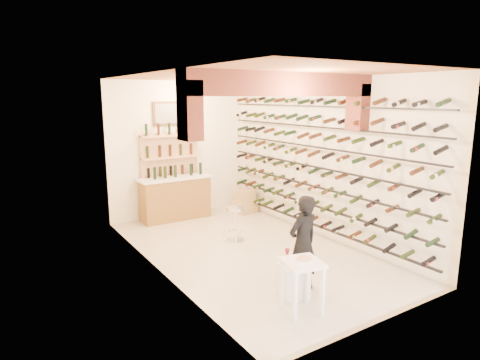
% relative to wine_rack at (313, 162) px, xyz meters
% --- Properties ---
extents(ground, '(6.00, 6.00, 0.00)m').
position_rel_wine_rack_xyz_m(ground, '(-1.53, 0.00, -1.55)').
color(ground, beige).
rests_on(ground, ground).
extents(room_shell, '(3.52, 6.02, 3.21)m').
position_rel_wine_rack_xyz_m(room_shell, '(-1.53, -0.26, 0.70)').
color(room_shell, white).
rests_on(room_shell, ground).
extents(wine_rack, '(0.32, 5.70, 2.56)m').
position_rel_wine_rack_xyz_m(wine_rack, '(0.00, 0.00, 0.00)').
color(wine_rack, black).
rests_on(wine_rack, ground).
extents(back_counter, '(1.70, 0.62, 1.29)m').
position_rel_wine_rack_xyz_m(back_counter, '(-1.83, 2.65, -1.02)').
color(back_counter, olive).
rests_on(back_counter, ground).
extents(back_shelving, '(1.40, 0.31, 2.73)m').
position_rel_wine_rack_xyz_m(back_shelving, '(-1.83, 2.89, -0.38)').
color(back_shelving, tan).
rests_on(back_shelving, ground).
extents(tasting_table, '(0.59, 0.59, 0.87)m').
position_rel_wine_rack_xyz_m(tasting_table, '(-2.18, -2.24, -0.96)').
color(tasting_table, white).
rests_on(tasting_table, ground).
extents(white_stool, '(0.46, 0.46, 0.47)m').
position_rel_wine_rack_xyz_m(white_stool, '(-1.99, -1.84, -1.31)').
color(white_stool, white).
rests_on(white_stool, ground).
extents(person, '(0.56, 0.40, 1.45)m').
position_rel_wine_rack_xyz_m(person, '(-1.75, -1.76, -0.82)').
color(person, black).
rests_on(person, ground).
extents(chrome_barstool, '(0.36, 0.36, 0.70)m').
position_rel_wine_rack_xyz_m(chrome_barstool, '(-1.46, 0.57, -1.15)').
color(chrome_barstool, silver).
rests_on(chrome_barstool, ground).
extents(crate_lower, '(0.61, 0.47, 0.33)m').
position_rel_wine_rack_xyz_m(crate_lower, '(-0.15, 2.20, -1.38)').
color(crate_lower, tan).
rests_on(crate_lower, ground).
extents(crate_upper, '(0.43, 0.30, 0.25)m').
position_rel_wine_rack_xyz_m(crate_upper, '(-0.15, 2.20, -1.10)').
color(crate_upper, tan).
rests_on(crate_upper, crate_lower).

